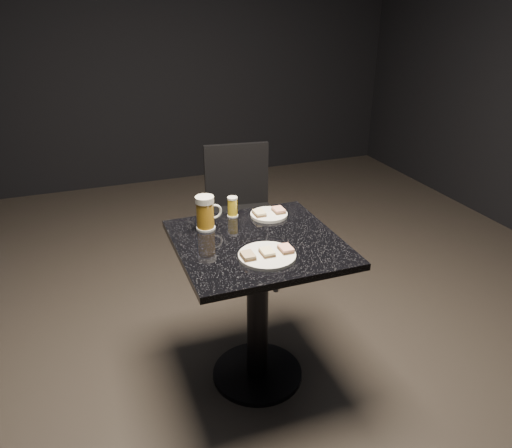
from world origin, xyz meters
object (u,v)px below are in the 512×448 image
Objects in this scene: table at (258,288)px; beer_mug at (206,213)px; plate_large at (267,256)px; chair at (241,207)px; plate_small at (269,215)px; beer_tumbler at (233,207)px.

table is 0.41m from beer_mug.
plate_large is 0.27× the size of chair.
chair reaches higher than table.
beer_mug reaches higher than plate_large.
plate_small is at bearing 57.50° from table.
plate_small is at bearing 67.10° from plate_large.
beer_mug is at bearing 114.69° from plate_large.
beer_tumbler reaches higher than plate_large.
plate_small is 0.24× the size of table.
plate_large is 1.16m from chair.
beer_mug is 0.92m from chair.
table is 0.41m from beer_tumbler.
chair is at bearing 60.89° from beer_mug.
beer_mug is (-0.18, 0.19, 0.32)m from table.
beer_mug is at bearing -174.32° from plate_small.
beer_mug reaches higher than chair.
plate_small is 1.13× the size of beer_mug.
table is at bearing 83.57° from plate_large.
chair is (0.24, 0.94, -0.01)m from table.
beer_tumbler is at bearing 94.22° from table.
chair is (0.42, 0.75, -0.33)m from beer_mug.
plate_large is at bearing -65.31° from beer_mug.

